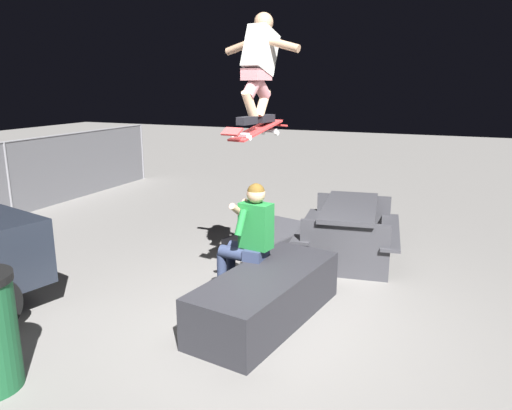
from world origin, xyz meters
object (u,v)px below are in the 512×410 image
Objects in this scene: picnic_table_back at (349,223)px; ledge_box_main at (267,297)px; person_sitting_on_ledge at (248,235)px; skater_airborne at (259,63)px; kicker_ramp at (267,242)px; skateboard at (256,130)px.

ledge_box_main is at bearing 170.63° from picnic_table_back.
skater_airborne is at bearing -14.80° from person_sitting_on_ledge.
ledge_box_main reaches higher than kicker_ramp.
kicker_ramp is (1.56, 0.51, -2.50)m from skater_airborne.
person_sitting_on_ledge is at bearing -165.37° from kicker_ramp.
person_sitting_on_ledge is 1.14m from skateboard.
person_sitting_on_ledge is at bearing 165.20° from skater_airborne.
skateboard is at bearing -162.71° from kicker_ramp.
person_sitting_on_ledge is at bearing 157.77° from picnic_table_back.
person_sitting_on_ledge is 0.72× the size of picnic_table_back.
skateboard reaches higher than kicker_ramp.
skateboard is 2.48m from kicker_ramp.
skateboard is 2.27m from picnic_table_back.
picnic_table_back is (1.80, -0.74, -0.25)m from person_sitting_on_ledge.
person_sitting_on_ledge is 1.04× the size of kicker_ramp.
ledge_box_main is 2.22m from picnic_table_back.
ledge_box_main is 1.02× the size of picnic_table_back.
skateboard is (0.52, 0.33, 1.63)m from ledge_box_main.
person_sitting_on_ledge reaches higher than kicker_ramp.
person_sitting_on_ledge is 1.96m from picnic_table_back.
person_sitting_on_ledge is (0.38, 0.38, 0.50)m from ledge_box_main.
skateboard is 0.80× the size of kicker_ramp.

